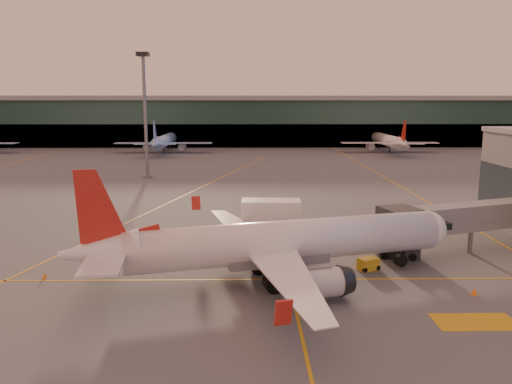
{
  "coord_description": "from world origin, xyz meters",
  "views": [
    {
      "loc": [
        1.39,
        -38.1,
        16.07
      ],
      "look_at": [
        2.22,
        21.86,
        5.0
      ],
      "focal_mm": 35.0,
      "sensor_mm": 36.0,
      "label": 1
    }
  ],
  "objects_px": {
    "catering_truck": "(272,219)",
    "main_airplane": "(275,244)",
    "gpu_cart": "(368,264)",
    "pushback_tug": "(396,250)"
  },
  "relations": [
    {
      "from": "main_airplane",
      "to": "pushback_tug",
      "type": "bearing_deg",
      "value": 13.21
    },
    {
      "from": "gpu_cart",
      "to": "catering_truck",
      "type": "bearing_deg",
      "value": 110.57
    },
    {
      "from": "catering_truck",
      "to": "gpu_cart",
      "type": "relative_size",
      "value": 2.93
    },
    {
      "from": "main_airplane",
      "to": "pushback_tug",
      "type": "relative_size",
      "value": 9.17
    },
    {
      "from": "main_airplane",
      "to": "gpu_cart",
      "type": "xyz_separation_m",
      "value": [
        9.19,
        2.93,
        -2.93
      ]
    },
    {
      "from": "gpu_cart",
      "to": "main_airplane",
      "type": "bearing_deg",
      "value": 172.96
    },
    {
      "from": "catering_truck",
      "to": "main_airplane",
      "type": "bearing_deg",
      "value": -88.56
    },
    {
      "from": "main_airplane",
      "to": "pushback_tug",
      "type": "distance_m",
      "value": 14.95
    },
    {
      "from": "catering_truck",
      "to": "pushback_tug",
      "type": "xyz_separation_m",
      "value": [
        12.7,
        -4.84,
        -2.11
      ]
    },
    {
      "from": "pushback_tug",
      "to": "main_airplane",
      "type": "bearing_deg",
      "value": -148.9
    }
  ]
}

